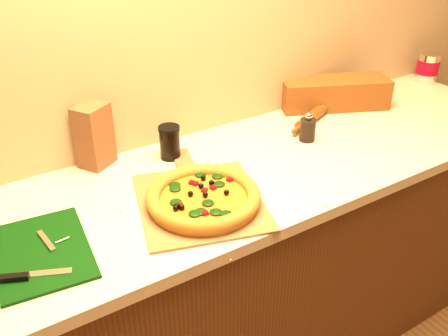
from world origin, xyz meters
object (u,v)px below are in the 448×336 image
pizza_peel (199,199)px  cutting_board (42,252)px  pizza (204,197)px  coffee_canister (428,68)px  pepper_grinder (308,129)px  rolling_pin (312,117)px  dark_jar (170,142)px

pizza_peel → cutting_board: bearing=-163.0°
pizza_peel → pizza: size_ratio=1.71×
pizza_peel → coffee_canister: size_ratio=4.16×
pepper_grinder → coffee_canister: bearing=10.7°
cutting_board → pizza: bearing=1.9°
pepper_grinder → rolling_pin: size_ratio=0.37×
rolling_pin → pizza: bearing=-157.2°
rolling_pin → coffee_canister: 0.77m
rolling_pin → coffee_canister: (0.76, 0.06, 0.05)m
pepper_grinder → rolling_pin: pepper_grinder is taller
dark_jar → coffee_canister: bearing=0.5°
cutting_board → coffee_canister: coffee_canister is taller
pizza_peel → pepper_grinder: 0.56m
coffee_canister → dark_jar: bearing=-179.5°
pizza → dark_jar: (0.05, 0.32, 0.03)m
dark_jar → pepper_grinder: bearing=-17.2°
dark_jar → pizza_peel: bearing=-99.6°
dark_jar → rolling_pin: bearing=-3.9°
pepper_grinder → coffee_canister: 0.90m
pizza_peel → pizza: bearing=-80.6°
pizza_peel → coffee_canister: 1.46m
cutting_board → coffee_canister: bearing=15.2°
pizza_peel → dark_jar: (0.05, 0.29, 0.06)m
pizza_peel → dark_jar: dark_jar is taller
rolling_pin → dark_jar: (-0.61, 0.04, 0.04)m
cutting_board → rolling_pin: bearing=18.4°
pepper_grinder → cutting_board: bearing=-172.6°
pizza_peel → rolling_pin: 0.71m
pizza → pepper_grinder: pepper_grinder is taller
rolling_pin → dark_jar: bearing=176.1°
rolling_pin → coffee_canister: coffee_canister is taller
cutting_board → rolling_pin: rolling_pin is taller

